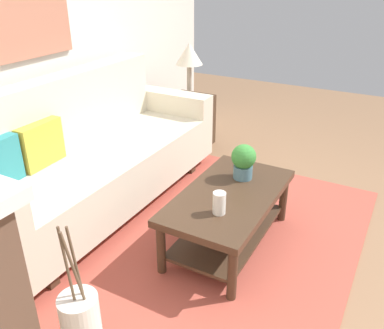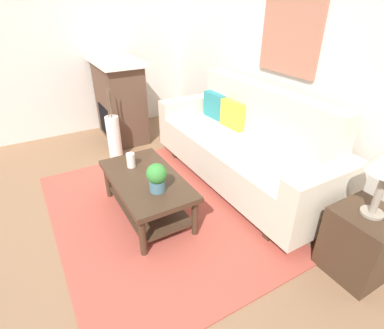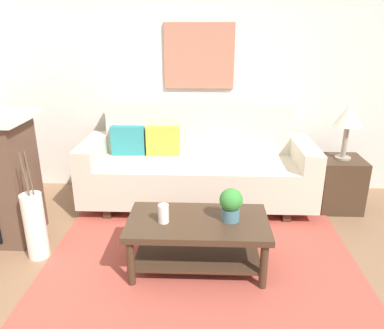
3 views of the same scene
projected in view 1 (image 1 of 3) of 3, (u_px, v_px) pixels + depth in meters
ground_plane at (284, 260)px, 2.83m from camera, size 9.07×9.07×0.00m
wall_back at (32, 35)px, 3.17m from camera, size 5.07×0.10×2.70m
area_rug at (219, 238)px, 3.05m from camera, size 2.56×1.91×0.01m
couch at (93, 159)px, 3.30m from camera, size 2.41×0.84×1.08m
throw_pillow_mustard at (40, 144)px, 2.94m from camera, size 0.37×0.14×0.32m
coffee_table at (229, 207)px, 2.86m from camera, size 1.10×0.60×0.43m
tabletop_vase at (219, 203)px, 2.55m from camera, size 0.08×0.08×0.15m
potted_plant_tabletop at (244, 160)px, 2.95m from camera, size 0.18×0.18×0.26m
side_table at (189, 122)px, 4.52m from camera, size 0.44×0.44×0.56m
table_lamp at (189, 56)px, 4.21m from camera, size 0.28×0.28×0.57m
floor_vase_branch_a at (75, 262)px, 1.66m from camera, size 0.04×0.02×0.36m
floor_vase_branch_b at (66, 265)px, 1.64m from camera, size 0.01×0.04×0.36m
floor_vase_branch_c at (73, 267)px, 1.63m from camera, size 0.05×0.04×0.36m
framed_painting at (28, 9)px, 3.01m from camera, size 0.77×0.03×0.70m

